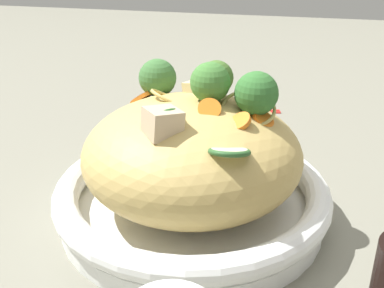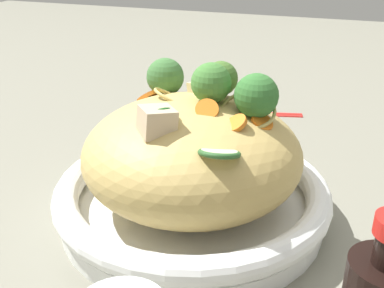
{
  "view_description": "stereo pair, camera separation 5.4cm",
  "coord_description": "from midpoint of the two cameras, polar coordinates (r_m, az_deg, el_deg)",
  "views": [
    {
      "loc": [
        0.48,
        0.11,
        0.33
      ],
      "look_at": [
        0.0,
        0.0,
        0.1
      ],
      "focal_mm": 44.17,
      "sensor_mm": 36.0,
      "label": 1
    },
    {
      "loc": [
        0.47,
        0.17,
        0.33
      ],
      "look_at": [
        0.0,
        0.0,
        0.1
      ],
      "focal_mm": 44.17,
      "sensor_mm": 36.0,
      "label": 2
    }
  ],
  "objects": [
    {
      "name": "carrot_coins",
      "position": [
        0.53,
        -1.71,
        4.47
      ],
      "size": [
        0.12,
        0.19,
        0.04
      ],
      "color": "orange",
      "rests_on": "serving_bowl"
    },
    {
      "name": "chopsticks_pair",
      "position": [
        0.91,
        1.9,
        3.99
      ],
      "size": [
        0.07,
        0.22,
        0.01
      ],
      "color": "red",
      "rests_on": "ground_plane"
    },
    {
      "name": "broccoli_florets",
      "position": [
        0.55,
        -1.02,
        7.19
      ],
      "size": [
        0.13,
        0.2,
        0.08
      ],
      "color": "#9AC172",
      "rests_on": "serving_bowl"
    },
    {
      "name": "ground_plane",
      "position": [
        0.59,
        -2.66,
        -8.76
      ],
      "size": [
        3.0,
        3.0,
        0.0
      ],
      "primitive_type": "plane",
      "color": "slate"
    },
    {
      "name": "chicken_chunks",
      "position": [
        0.51,
        -5.24,
        3.87
      ],
      "size": [
        0.16,
        0.05,
        0.03
      ],
      "color": "#CBBC8A",
      "rests_on": "serving_bowl"
    },
    {
      "name": "noodle_heap",
      "position": [
        0.55,
        -2.83,
        -1.25
      ],
      "size": [
        0.26,
        0.26,
        0.14
      ],
      "color": "tan",
      "rests_on": "serving_bowl"
    },
    {
      "name": "serving_bowl",
      "position": [
        0.58,
        -2.71,
        -6.53
      ],
      "size": [
        0.33,
        0.33,
        0.05
      ],
      "color": "white",
      "rests_on": "ground_plane"
    },
    {
      "name": "zucchini_slices",
      "position": [
        0.47,
        -3.04,
        0.89
      ],
      "size": [
        0.07,
        0.12,
        0.04
      ],
      "color": "beige",
      "rests_on": "serving_bowl"
    }
  ]
}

